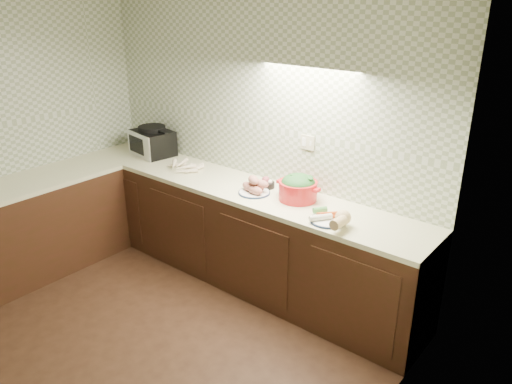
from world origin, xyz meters
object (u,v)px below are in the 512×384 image
Objects in this scene: onion_bowl at (267,183)px; sweet_potato_plate at (255,187)px; dutch_oven at (298,187)px; veg_plate at (335,218)px; toaster_oven at (152,141)px; parsnip_pile at (184,167)px.

sweet_potato_plate is at bearing -89.44° from onion_bowl.
onion_bowl is 0.37m from dutch_oven.
sweet_potato_plate is 0.17m from onion_bowl.
sweet_potato_plate is 0.83m from veg_plate.
toaster_oven is at bearing 176.04° from dutch_oven.
onion_bowl is at bearing 169.13° from dutch_oven.
veg_plate is (0.47, -0.20, -0.06)m from dutch_oven.
veg_plate is at bearing -17.19° from onion_bowl.
dutch_oven is at bearing -8.32° from onion_bowl.
parsnip_pile is 0.97× the size of veg_plate.
onion_bowl is at bearing 8.54° from parsnip_pile.
veg_plate is at bearing -6.28° from sweet_potato_plate.
sweet_potato_plate is at bearing -1.95° from parsnip_pile.
onion_bowl is at bearing 162.81° from veg_plate.
onion_bowl is (0.90, 0.13, 0.01)m from parsnip_pile.
sweet_potato_plate is 0.74× the size of veg_plate.
toaster_oven is 1.22× the size of dutch_oven.
dutch_oven is at bearing 7.55° from toaster_oven.
veg_plate is at bearing 2.82° from toaster_oven.
dutch_oven is (0.36, 0.11, 0.05)m from sweet_potato_plate.
onion_bowl is (-0.00, 0.17, -0.02)m from sweet_potato_plate.
parsnip_pile is 0.93× the size of dutch_oven.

